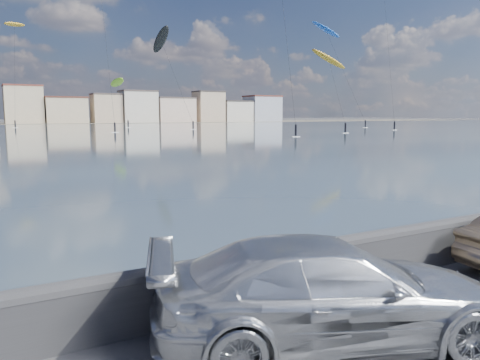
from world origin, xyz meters
name	(u,v)px	position (x,y,z in m)	size (l,w,h in m)	color
bay_water	(3,134)	(0.00, 91.50, 0.01)	(500.00, 177.00, 0.00)	#324254
seawall	(227,281)	(0.00, 2.70, 0.58)	(400.00, 0.36, 1.08)	#28282B
car_silver	(330,291)	(0.94, 0.97, 0.81)	(2.28, 5.61, 1.63)	silver
kitesurfer_0	(326,30)	(82.17, 101.15, 26.53)	(6.76, 18.60, 30.23)	blue
kitesurfer_7	(329,60)	(57.92, 70.14, 14.15)	(8.64, 9.00, 16.50)	#BF8C19
kitesurfer_10	(161,40)	(36.69, 108.12, 21.41)	(5.00, 17.16, 24.83)	black
kitesurfer_15	(15,26)	(6.39, 138.85, 27.12)	(7.47, 14.18, 28.57)	#BF8C19
kitesurfer_16	(117,83)	(30.06, 125.71, 11.97)	(2.96, 12.94, 13.75)	#8CD826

